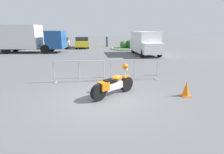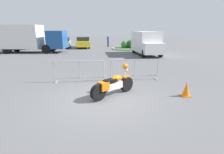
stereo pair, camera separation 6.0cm
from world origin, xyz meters
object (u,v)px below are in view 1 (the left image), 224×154
object	(u,v)px
parked_car_yellow	(82,42)
traffic_cone	(186,89)
parked_car_silver	(63,42)
pedestrian	(107,41)
crowd_barrier_near	(79,71)
parked_car_tan	(43,43)
delivery_van	(145,42)
parked_car_white	(20,43)
crowd_barrier_far	(134,69)
motorcycle	(113,84)
box_truck	(25,38)

from	to	relation	value
parked_car_yellow	traffic_cone	bearing A→B (deg)	-168.73
parked_car_silver	pedestrian	xyz separation A→B (m)	(6.36, 0.09, 0.20)
crowd_barrier_near	parked_car_tan	distance (m)	18.25
delivery_van	parked_car_white	bearing A→B (deg)	-118.58
traffic_cone	pedestrian	bearing A→B (deg)	92.30
crowd_barrier_far	motorcycle	bearing A→B (deg)	-123.93
crowd_barrier_near	box_truck	distance (m)	13.87
parked_car_tan	traffic_cone	distance (m)	22.21
crowd_barrier_far	parked_car_yellow	xyz separation A→B (m)	(-3.02, 16.74, 0.20)
delivery_van	motorcycle	bearing A→B (deg)	-24.37
pedestrian	motorcycle	bearing A→B (deg)	122.89
parked_car_silver	delivery_van	bearing A→B (deg)	-134.06
crowd_barrier_near	pedestrian	bearing A→B (deg)	78.92
crowd_barrier_far	parked_car_white	distance (m)	20.23
motorcycle	parked_car_white	xyz separation A→B (m)	(-9.78, 18.93, 0.32)
delivery_van	pedestrian	bearing A→B (deg)	-161.33
delivery_van	parked_car_tan	size ratio (longest dim) A/B	1.20
delivery_van	parked_car_tan	world-z (taller)	delivery_van
crowd_barrier_near	parked_car_tan	xyz separation A→B (m)	(-5.66, 17.35, 0.15)
parked_car_yellow	parked_car_tan	bearing A→B (deg)	81.90
crowd_barrier_far	parked_car_silver	world-z (taller)	parked_car_silver
crowd_barrier_near	delivery_van	size ratio (longest dim) A/B	0.51
motorcycle	box_truck	size ratio (longest dim) A/B	0.23
motorcycle	pedestrian	xyz separation A→B (m)	(2.02, 19.52, 0.46)
pedestrian	parked_car_silver	bearing A→B (deg)	39.62
delivery_van	parked_car_yellow	world-z (taller)	delivery_van
parked_car_silver	parked_car_yellow	xyz separation A→B (m)	(2.72, -0.61, 0.04)
motorcycle	crowd_barrier_far	world-z (taller)	motorcycle
box_truck	parked_car_tan	xyz separation A→B (m)	(0.62, 5.03, -0.92)
crowd_barrier_far	delivery_van	xyz separation A→B (m)	(3.53, 8.89, 0.68)
parked_car_white	box_truck	bearing A→B (deg)	-156.81
box_truck	parked_car_tan	size ratio (longest dim) A/B	1.90
crowd_barrier_far	crowd_barrier_near	bearing A→B (deg)	180.00
parked_car_tan	parked_car_silver	distance (m)	2.72
crowd_barrier_far	parked_car_white	bearing A→B (deg)	123.57
parked_car_yellow	traffic_cone	xyz separation A→B (m)	(4.44, -19.27, -0.47)
parked_car_silver	pedestrian	size ratio (longest dim) A/B	2.51
crowd_barrier_near	parked_car_white	size ratio (longest dim) A/B	0.56
crowd_barrier_far	box_truck	bearing A→B (deg)	126.40
parked_car_tan	parked_car_yellow	distance (m)	5.48
motorcycle	box_truck	world-z (taller)	box_truck
crowd_barrier_far	parked_car_tan	distance (m)	19.30
motorcycle	traffic_cone	bearing A→B (deg)	-43.60
box_truck	traffic_cone	xyz separation A→B (m)	(10.50, -14.86, -1.35)
box_truck	motorcycle	bearing A→B (deg)	-53.81
box_truck	delivery_van	size ratio (longest dim) A/B	1.59
parked_car_white	parked_car_silver	xyz separation A→B (m)	(5.44, 0.50, -0.05)
box_truck	pedestrian	size ratio (longest dim) A/B	4.70
motorcycle	parked_car_silver	xyz separation A→B (m)	(-4.34, 19.43, 0.26)
crowd_barrier_near	delivery_van	world-z (taller)	delivery_van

